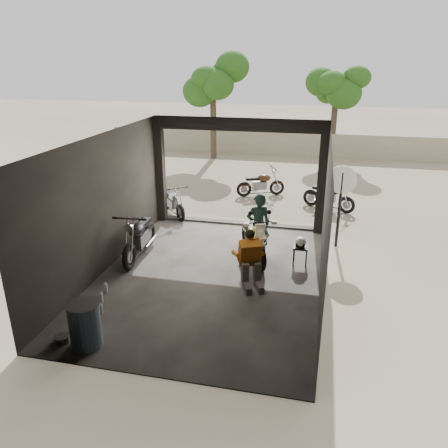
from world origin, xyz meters
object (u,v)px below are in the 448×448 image
at_px(outside_bike_a, 173,200).
at_px(helmet, 301,242).
at_px(outside_bike_b, 261,182).
at_px(stool, 301,249).
at_px(main_bike, 254,237).
at_px(rider, 258,226).
at_px(oil_drum, 85,326).
at_px(sign_post, 341,194).
at_px(mechanic, 251,261).
at_px(outside_bike_c, 329,194).
at_px(left_bike, 139,234).

height_order(outside_bike_a, helmet, outside_bike_a).
height_order(outside_bike_b, stool, outside_bike_b).
xyz_separation_m(main_bike, stool, (1.17, -0.11, -0.18)).
relative_size(rider, helmet, 6.07).
relative_size(oil_drum, sign_post, 0.38).
height_order(outside_bike_b, mechanic, mechanic).
relative_size(outside_bike_b, rider, 0.94).
height_order(outside_bike_a, outside_bike_c, outside_bike_c).
height_order(outside_bike_b, outside_bike_c, outside_bike_c).
relative_size(outside_bike_c, oil_drum, 1.90).
xyz_separation_m(outside_bike_b, rider, (0.67, -5.19, 0.30)).
bearing_deg(outside_bike_b, stool, 174.63).
bearing_deg(oil_drum, stool, 49.81).
distance_m(main_bike, stool, 1.19).
height_order(outside_bike_c, helmet, outside_bike_c).
relative_size(main_bike, sign_post, 0.82).
distance_m(left_bike, oil_drum, 3.73).
relative_size(mechanic, oil_drum, 1.46).
bearing_deg(outside_bike_b, outside_bike_c, -136.37).
distance_m(left_bike, outside_bike_b, 6.30).
xyz_separation_m(outside_bike_c, oil_drum, (-4.11, -8.54, -0.12)).
bearing_deg(sign_post, outside_bike_c, 107.17).
bearing_deg(outside_bike_b, outside_bike_a, 114.80).
height_order(left_bike, stool, left_bike).
relative_size(left_bike, oil_drum, 2.19).
relative_size(mechanic, helmet, 4.52).
height_order(main_bike, rider, rider).
xyz_separation_m(left_bike, stool, (4.00, 0.40, -0.20)).
xyz_separation_m(outside_bike_a, stool, (4.21, -2.78, -0.09)).
relative_size(outside_bike_a, oil_drum, 1.81).
height_order(rider, helmet, rider).
bearing_deg(oil_drum, mechanic, 48.39).
distance_m(outside_bike_c, sign_post, 3.22).
xyz_separation_m(rider, mechanic, (0.09, -1.63, -0.21)).
bearing_deg(left_bike, outside_bike_b, 66.06).
distance_m(main_bike, left_bike, 2.87).
relative_size(stool, oil_drum, 0.59).
height_order(rider, sign_post, sign_post).
distance_m(stool, oil_drum, 5.35).
bearing_deg(left_bike, rider, 10.50).
xyz_separation_m(outside_bike_a, outside_bike_c, (4.87, 1.67, 0.02)).
relative_size(outside_bike_a, helmet, 5.61).
distance_m(mechanic, stool, 1.67).
bearing_deg(main_bike, rider, 43.77).
distance_m(outside_bike_a, stool, 5.04).
xyz_separation_m(main_bike, outside_bike_b, (-0.59, 5.38, -0.08)).
distance_m(outside_bike_c, helmet, 4.52).
xyz_separation_m(helmet, sign_post, (0.90, 1.39, 0.86)).
relative_size(left_bike, outside_bike_c, 1.15).
bearing_deg(left_bike, main_bike, 7.05).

